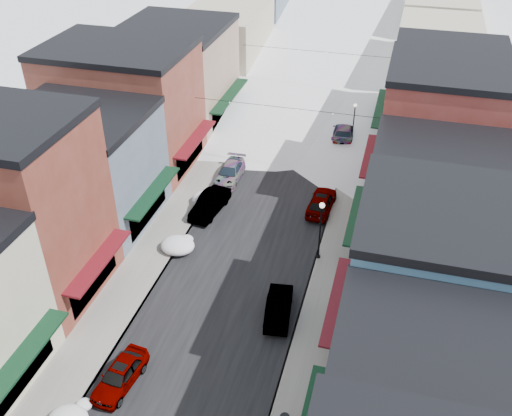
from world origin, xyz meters
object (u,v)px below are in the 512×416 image
Objects in this scene: car_silver_sedan at (120,375)px; car_dark_hatch at (210,204)px; streetlamp_near at (321,224)px; car_green_sedan at (279,306)px.

car_silver_sedan is 0.87× the size of car_dark_hatch.
car_silver_sedan is 17.54m from car_dark_hatch.
streetlamp_near reaches higher than car_silver_sedan.
car_green_sedan is 6.88m from streetlamp_near.
car_dark_hatch is at bearing 99.09° from car_silver_sedan.
streetlamp_near is at bearing -110.69° from car_green_sedan.
streetlamp_near is (8.70, 13.88, 2.39)m from car_silver_sedan.
streetlamp_near reaches higher than car_green_sedan.
car_silver_sedan is at bearing 38.50° from car_green_sedan.
car_green_sedan is at bearing 52.74° from car_silver_sedan.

